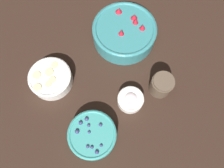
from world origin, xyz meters
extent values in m
plane|color=black|center=(0.00, 0.00, 0.00)|extent=(4.00, 4.00, 0.00)
cylinder|color=teal|center=(0.13, 0.19, 0.04)|extent=(0.26, 0.26, 0.07)
torus|color=teal|center=(0.13, 0.19, 0.07)|extent=(0.26, 0.26, 0.02)
cylinder|color=#B21928|center=(0.13, 0.19, 0.06)|extent=(0.21, 0.21, 0.02)
cone|color=#B21928|center=(0.20, 0.17, 0.08)|extent=(0.04, 0.04, 0.03)
cone|color=#B21928|center=(0.11, 0.16, 0.08)|extent=(0.03, 0.03, 0.03)
cone|color=#B21928|center=(0.18, 0.23, 0.08)|extent=(0.04, 0.04, 0.03)
cone|color=#B21928|center=(0.18, 0.20, 0.08)|extent=(0.04, 0.04, 0.03)
cone|color=#B21928|center=(0.12, 0.27, 0.08)|extent=(0.05, 0.05, 0.02)
cylinder|color=teal|center=(-0.06, -0.20, 0.03)|extent=(0.17, 0.17, 0.05)
torus|color=teal|center=(-0.06, -0.20, 0.05)|extent=(0.17, 0.17, 0.01)
cylinder|color=navy|center=(-0.06, -0.20, 0.04)|extent=(0.14, 0.14, 0.02)
sphere|color=navy|center=(-0.08, -0.23, 0.05)|extent=(0.01, 0.01, 0.01)
sphere|color=navy|center=(-0.07, -0.24, 0.05)|extent=(0.01, 0.01, 0.01)
sphere|color=navy|center=(-0.07, -0.14, 0.05)|extent=(0.01, 0.01, 0.01)
sphere|color=navy|center=(-0.11, -0.18, 0.05)|extent=(0.02, 0.02, 0.02)
sphere|color=navy|center=(-0.07, -0.16, 0.05)|extent=(0.01, 0.01, 0.01)
sphere|color=navy|center=(-0.05, -0.26, 0.05)|extent=(0.01, 0.01, 0.01)
sphere|color=navy|center=(-0.03, -0.17, 0.05)|extent=(0.01, 0.01, 0.01)
sphere|color=navy|center=(-0.07, -0.19, 0.05)|extent=(0.01, 0.01, 0.01)
sphere|color=navy|center=(-0.09, -0.15, 0.05)|extent=(0.01, 0.01, 0.01)
sphere|color=navy|center=(-0.04, -0.24, 0.05)|extent=(0.01, 0.01, 0.01)
cylinder|color=white|center=(-0.19, 0.05, 0.03)|extent=(0.16, 0.16, 0.05)
torus|color=white|center=(-0.19, 0.05, 0.05)|extent=(0.16, 0.16, 0.01)
cylinder|color=beige|center=(-0.19, 0.05, 0.04)|extent=(0.13, 0.13, 0.02)
cylinder|color=beige|center=(-0.23, 0.06, 0.05)|extent=(0.03, 0.03, 0.01)
cylinder|color=beige|center=(-0.23, 0.01, 0.05)|extent=(0.03, 0.03, 0.01)
cylinder|color=beige|center=(-0.16, 0.09, 0.05)|extent=(0.03, 0.03, 0.01)
cylinder|color=beige|center=(-0.18, 0.03, 0.05)|extent=(0.03, 0.03, 0.01)
cylinder|color=beige|center=(-0.19, 0.01, 0.05)|extent=(0.02, 0.02, 0.01)
cylinder|color=beige|center=(-0.18, 0.06, 0.05)|extent=(0.03, 0.03, 0.01)
cylinder|color=white|center=(0.10, -0.09, 0.02)|extent=(0.10, 0.10, 0.04)
torus|color=white|center=(0.10, -0.09, 0.04)|extent=(0.10, 0.10, 0.01)
cylinder|color=white|center=(0.10, -0.09, 0.03)|extent=(0.08, 0.08, 0.01)
ellipsoid|color=white|center=(0.10, -0.09, 0.04)|extent=(0.05, 0.05, 0.02)
cylinder|color=brown|center=(0.22, -0.06, 0.04)|extent=(0.08, 0.08, 0.08)
cylinder|color=#3D2316|center=(0.22, -0.06, 0.03)|extent=(0.07, 0.07, 0.06)
cylinder|color=brown|center=(0.22, -0.06, 0.08)|extent=(0.08, 0.08, 0.01)
camera|label=1|loc=(-0.01, -0.30, 0.81)|focal=35.00mm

